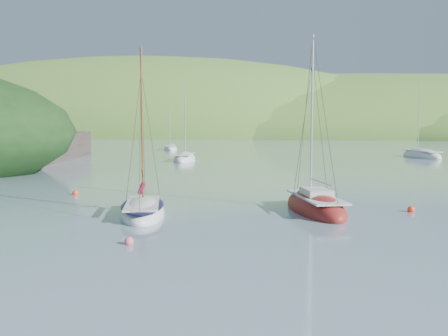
% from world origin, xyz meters
% --- Properties ---
extents(ground, '(700.00, 700.00, 0.00)m').
position_xyz_m(ground, '(0.00, 0.00, 0.00)').
color(ground, slate).
rests_on(ground, ground).
extents(shoreline_hills, '(690.00, 135.00, 56.00)m').
position_xyz_m(shoreline_hills, '(-9.66, 172.42, 0.00)').
color(shoreline_hills, '#47752C').
rests_on(shoreline_hills, ground).
extents(daysailer_white, '(3.97, 6.73, 9.74)m').
position_xyz_m(daysailer_white, '(-3.12, 6.09, 0.22)').
color(daysailer_white, white).
rests_on(daysailer_white, ground).
extents(sloop_red, '(4.61, 7.70, 10.78)m').
position_xyz_m(sloop_red, '(6.13, 8.76, 0.21)').
color(sloop_red, maroon).
rests_on(sloop_red, ground).
extents(distant_sloop_a, '(3.48, 7.77, 10.73)m').
position_xyz_m(distant_sloop_a, '(-9.92, 42.58, 0.18)').
color(distant_sloop_a, white).
rests_on(distant_sloop_a, ground).
extents(distant_sloop_b, '(5.58, 8.71, 11.72)m').
position_xyz_m(distant_sloop_b, '(21.44, 53.77, 0.19)').
color(distant_sloop_b, white).
rests_on(distant_sloop_b, ground).
extents(distant_sloop_c, '(4.16, 6.93, 9.34)m').
position_xyz_m(distant_sloop_c, '(-18.37, 66.07, 0.17)').
color(distant_sloop_c, white).
rests_on(distant_sloop_c, ground).
extents(mooring_buoys, '(22.02, 13.07, 0.42)m').
position_xyz_m(mooring_buoys, '(0.12, 7.73, 0.12)').
color(mooring_buoys, '#E85B6C').
rests_on(mooring_buoys, ground).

